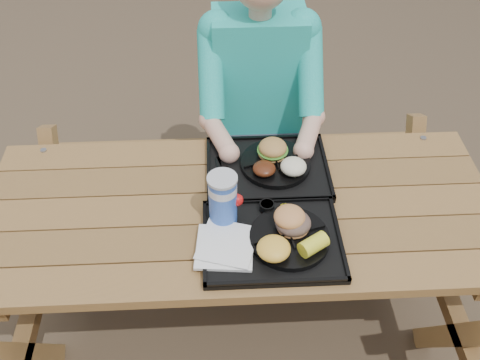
{
  "coord_description": "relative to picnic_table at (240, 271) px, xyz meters",
  "views": [
    {
      "loc": [
        -0.06,
        -1.27,
        2.12
      ],
      "look_at": [
        0.0,
        0.0,
        0.88
      ],
      "focal_mm": 40.0,
      "sensor_mm": 36.0,
      "label": 1
    }
  ],
  "objects": [
    {
      "name": "picnic_table",
      "position": [
        0.0,
        0.0,
        0.0
      ],
      "size": [
        1.8,
        1.49,
        0.75
      ],
      "primitive_type": null,
      "color": "#999999",
      "rests_on": "ground"
    },
    {
      "name": "tray_near",
      "position": [
        0.1,
        -0.17,
        0.39
      ],
      "size": [
        0.45,
        0.35,
        0.02
      ],
      "primitive_type": "cube",
      "color": "black",
      "rests_on": "picnic_table"
    },
    {
      "name": "mac_cheese",
      "position": [
        0.09,
        -0.24,
        0.44
      ],
      "size": [
        0.11,
        0.11,
        0.05
      ],
      "primitive_type": "ellipsoid",
      "color": "yellow",
      "rests_on": "plate_near"
    },
    {
      "name": "corn_cob",
      "position": [
        0.22,
        -0.23,
        0.44
      ],
      "size": [
        0.12,
        0.12,
        0.05
      ],
      "primitive_type": null,
      "rotation": [
        0.0,
        0.0,
        0.56
      ],
      "color": "#FFFB35",
      "rests_on": "plate_near"
    },
    {
      "name": "soda_cup",
      "position": [
        -0.06,
        -0.08,
        0.49
      ],
      "size": [
        0.09,
        0.09,
        0.19
      ],
      "primitive_type": "cylinder",
      "color": "blue",
      "rests_on": "tray_near"
    },
    {
      "name": "diner",
      "position": [
        0.11,
        0.65,
        0.27
      ],
      "size": [
        0.48,
        0.84,
        1.28
      ],
      "primitive_type": null,
      "color": "teal",
      "rests_on": "ground"
    },
    {
      "name": "napkin_stack",
      "position": [
        -0.06,
        -0.2,
        0.41
      ],
      "size": [
        0.2,
        0.2,
        0.02
      ],
      "primitive_type": "cube",
      "rotation": [
        0.0,
        0.0,
        -0.09
      ],
      "color": "white",
      "rests_on": "tray_near"
    },
    {
      "name": "burger",
      "position": [
        0.13,
        0.22,
        0.46
      ],
      "size": [
        0.11,
        0.11,
        0.1
      ],
      "primitive_type": null,
      "color": "#B98341",
      "rests_on": "plate_far"
    },
    {
      "name": "ground",
      "position": [
        0.0,
        0.0,
        -0.38
      ],
      "size": [
        60.0,
        60.0,
        0.0
      ],
      "primitive_type": "plane",
      "color": "#999999",
      "rests_on": "ground"
    },
    {
      "name": "tray_far",
      "position": [
        0.11,
        0.17,
        0.39
      ],
      "size": [
        0.45,
        0.35,
        0.02
      ],
      "primitive_type": "cube",
      "color": "black",
      "rests_on": "picnic_table"
    },
    {
      "name": "cutlery_far",
      "position": [
        -0.05,
        0.18,
        0.4
      ],
      "size": [
        0.06,
        0.14,
        0.01
      ],
      "primitive_type": "cube",
      "rotation": [
        0.0,
        0.0,
        0.29
      ],
      "color": "black",
      "rests_on": "tray_far"
    },
    {
      "name": "condiment_bbq",
      "position": [
        0.09,
        -0.04,
        0.41
      ],
      "size": [
        0.05,
        0.05,
        0.03
      ],
      "primitive_type": "cylinder",
      "color": "black",
      "rests_on": "tray_near"
    },
    {
      "name": "baked_beans",
      "position": [
        0.09,
        0.13,
        0.43
      ],
      "size": [
        0.08,
        0.08,
        0.04
      ],
      "primitive_type": "ellipsoid",
      "color": "#542410",
      "rests_on": "plate_far"
    },
    {
      "name": "sandwich",
      "position": [
        0.17,
        -0.14,
        0.47
      ],
      "size": [
        0.11,
        0.11,
        0.11
      ],
      "primitive_type": null,
      "color": "#E0904F",
      "rests_on": "plate_near"
    },
    {
      "name": "potato_salad",
      "position": [
        0.2,
        0.13,
        0.44
      ],
      "size": [
        0.09,
        0.09,
        0.05
      ],
      "primitive_type": "ellipsoid",
      "color": "white",
      "rests_on": "plate_far"
    },
    {
      "name": "plate_near",
      "position": [
        0.15,
        -0.17,
        0.41
      ],
      "size": [
        0.26,
        0.26,
        0.02
      ],
      "primitive_type": "cylinder",
      "color": "black",
      "rests_on": "tray_near"
    },
    {
      "name": "condiment_mustard",
      "position": [
        0.15,
        -0.05,
        0.41
      ],
      "size": [
        0.04,
        0.04,
        0.03
      ],
      "primitive_type": "cylinder",
      "color": "yellow",
      "rests_on": "tray_near"
    },
    {
      "name": "plate_far",
      "position": [
        0.14,
        0.18,
        0.41
      ],
      "size": [
        0.26,
        0.26,
        0.02
      ],
      "primitive_type": "cylinder",
      "color": "black",
      "rests_on": "tray_far"
    }
  ]
}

